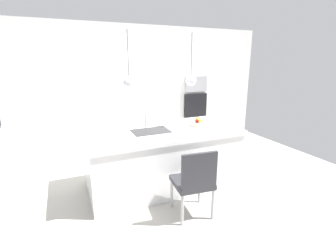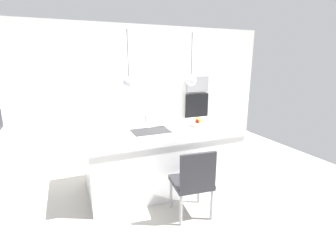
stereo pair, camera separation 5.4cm
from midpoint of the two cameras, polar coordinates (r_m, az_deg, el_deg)
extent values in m
plane|color=#BCB7AD|center=(4.04, -1.73, -13.21)|extent=(6.60, 6.60, 0.00)
cube|color=white|center=(5.16, -8.74, 8.05)|extent=(6.00, 0.10, 2.60)
cube|color=white|center=(3.86, -1.78, -7.74)|extent=(2.25, 1.07, 0.83)
cube|color=white|center=(3.71, -1.83, -1.35)|extent=(2.31, 1.13, 0.06)
cube|color=#2D2D30|center=(3.64, -4.43, -1.27)|extent=(0.56, 0.40, 0.02)
cylinder|color=silver|center=(3.83, -5.65, 1.29)|extent=(0.02, 0.02, 0.22)
cylinder|color=silver|center=(3.74, -5.31, 2.51)|extent=(0.02, 0.16, 0.02)
cylinder|color=beige|center=(3.96, 6.70, 0.51)|extent=(0.28, 0.28, 0.06)
sphere|color=red|center=(3.91, 6.41, 1.20)|extent=(0.07, 0.07, 0.07)
sphere|color=orange|center=(3.94, 6.51, 1.32)|extent=(0.07, 0.07, 0.07)
ellipsoid|color=yellow|center=(3.89, 6.83, 1.47)|extent=(0.10, 0.19, 0.09)
cube|color=#9E9EA3|center=(5.65, 6.24, 9.70)|extent=(0.54, 0.08, 0.34)
cube|color=black|center=(5.72, 6.10, 4.70)|extent=(0.56, 0.08, 0.56)
cube|color=#333338|center=(3.16, 5.08, -12.90)|extent=(0.51, 0.50, 0.06)
cube|color=#333338|center=(2.88, 6.78, -10.34)|extent=(0.44, 0.09, 0.44)
cylinder|color=#B2B2B7|center=(3.50, 6.85, -14.32)|extent=(0.04, 0.04, 0.40)
cylinder|color=#B2B2B7|center=(3.37, 0.42, -15.40)|extent=(0.04, 0.04, 0.40)
cylinder|color=#B2B2B7|center=(3.19, 9.86, -17.53)|extent=(0.04, 0.04, 0.40)
cylinder|color=#B2B2B7|center=(3.05, 2.80, -18.96)|extent=(0.04, 0.04, 0.40)
sphere|color=silver|center=(3.42, -9.50, 9.93)|extent=(0.17, 0.17, 0.17)
cylinder|color=black|center=(3.41, -9.78, 16.34)|extent=(0.01, 0.01, 0.60)
sphere|color=silver|center=(3.77, 4.94, 10.52)|extent=(0.17, 0.17, 0.17)
cylinder|color=black|center=(3.76, 5.08, 16.34)|extent=(0.01, 0.01, 0.60)
camera|label=1|loc=(0.03, -90.41, -0.11)|focal=26.17mm
camera|label=2|loc=(0.03, 89.59, 0.11)|focal=26.17mm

